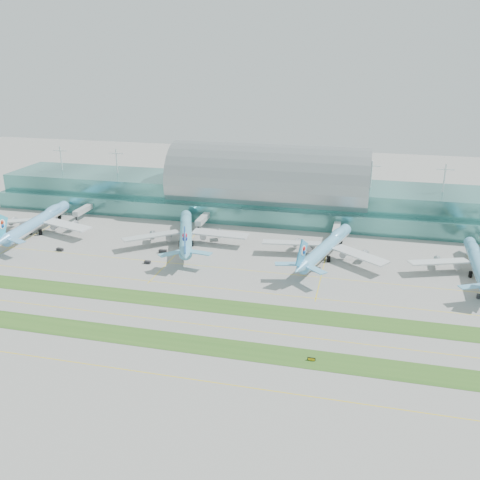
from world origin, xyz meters
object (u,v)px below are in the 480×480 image
(airliner_a, at_px, (38,221))
(airliner_d, at_px, (477,262))
(airliner_c, at_px, (327,246))
(taxiway_sign_east, at_px, (311,359))
(terminal, at_px, (268,192))
(airliner_b, at_px, (186,232))

(airliner_a, height_order, airliner_d, airliner_a)
(airliner_a, distance_m, airliner_c, 159.10)
(airliner_a, xyz_separation_m, airliner_d, (227.17, -5.53, -0.65))
(airliner_d, bearing_deg, taxiway_sign_east, -124.41)
(airliner_d, xyz_separation_m, taxiway_sign_east, (-64.71, -88.62, -5.33))
(terminal, xyz_separation_m, airliner_d, (109.26, -68.88, -8.33))
(airliner_c, relative_size, taxiway_sign_east, 26.86)
(terminal, bearing_deg, airliner_c, -57.51)
(airliner_d, bearing_deg, terminal, 149.50)
(airliner_b, height_order, taxiway_sign_east, airliner_b)
(terminal, relative_size, airliner_d, 4.90)
(airliner_a, xyz_separation_m, airliner_c, (159.10, -1.33, -0.32))
(airliner_c, bearing_deg, taxiway_sign_east, -72.97)
(airliner_a, bearing_deg, taxiway_sign_east, -34.35)
(airliner_b, bearing_deg, taxiway_sign_east, -70.16)
(airliner_b, bearing_deg, terminal, 43.63)
(taxiway_sign_east, bearing_deg, terminal, 107.72)
(airliner_c, height_order, airliner_d, airliner_c)
(taxiway_sign_east, bearing_deg, airliner_a, 151.84)
(airliner_a, distance_m, taxiway_sign_east, 187.87)
(airliner_a, xyz_separation_m, airliner_b, (85.77, 1.80, -0.18))
(terminal, xyz_separation_m, taxiway_sign_east, (44.55, -157.50, -13.67))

